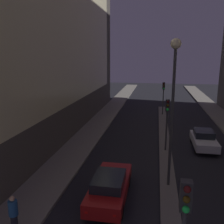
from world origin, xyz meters
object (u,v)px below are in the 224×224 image
at_px(traffic_light_near, 184,217).
at_px(traffic_light_mid, 167,113).
at_px(street_lamp, 174,85).
at_px(car_left_lane, 110,186).
at_px(traffic_light_far, 163,91).
at_px(pedestrian_on_left_sidewalk, 13,213).
at_px(car_right_lane, 204,139).

xyz_separation_m(traffic_light_near, traffic_light_mid, (0.00, 12.91, 0.00)).
distance_m(street_lamp, car_left_lane, 6.38).
xyz_separation_m(traffic_light_far, car_left_lane, (-3.14, -20.06, -2.39)).
xyz_separation_m(traffic_light_mid, pedestrian_on_left_sidewalk, (-6.68, -10.80, -2.14)).
bearing_deg(pedestrian_on_left_sidewalk, traffic_light_mid, 58.27).
relative_size(car_left_lane, car_right_lane, 1.16).
relative_size(traffic_light_far, car_left_lane, 0.86).
height_order(traffic_light_mid, car_left_lane, traffic_light_mid).
bearing_deg(traffic_light_mid, traffic_light_far, 90.00).
distance_m(traffic_light_mid, pedestrian_on_left_sidewalk, 12.88).
bearing_deg(car_right_lane, pedestrian_on_left_sidewalk, -128.79).
bearing_deg(traffic_light_mid, pedestrian_on_left_sidewalk, -121.73).
bearing_deg(car_left_lane, traffic_light_near, -59.96).
xyz_separation_m(car_left_lane, pedestrian_on_left_sidewalk, (-3.54, -3.32, 0.25)).
height_order(traffic_light_mid, pedestrian_on_left_sidewalk, traffic_light_mid).
bearing_deg(car_left_lane, traffic_light_far, 81.11).
height_order(traffic_light_far, car_right_lane, traffic_light_far).
height_order(traffic_light_near, car_left_lane, traffic_light_near).
bearing_deg(car_right_lane, street_lamp, -114.31).
relative_size(traffic_light_near, street_lamp, 0.50).
relative_size(traffic_light_near, car_right_lane, 1.00).
relative_size(car_right_lane, pedestrian_on_left_sidewalk, 2.53).
bearing_deg(street_lamp, traffic_light_near, -90.00).
bearing_deg(car_left_lane, car_right_lane, 54.79).
bearing_deg(traffic_light_far, traffic_light_mid, -90.00).
bearing_deg(traffic_light_near, pedestrian_on_left_sidewalk, 162.52).
relative_size(traffic_light_far, street_lamp, 0.50).
xyz_separation_m(street_lamp, pedestrian_on_left_sidewalk, (-6.68, -5.27, -4.95)).
relative_size(traffic_light_far, pedestrian_on_left_sidewalk, 2.52).
xyz_separation_m(traffic_light_mid, car_left_lane, (-3.14, -7.48, -2.39)).
height_order(street_lamp, car_right_lane, street_lamp).
xyz_separation_m(traffic_light_near, pedestrian_on_left_sidewalk, (-6.68, 2.10, -2.14)).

